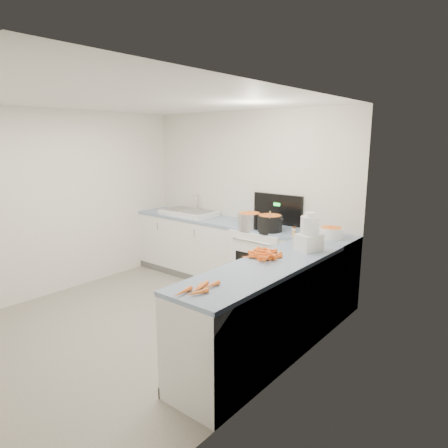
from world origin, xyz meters
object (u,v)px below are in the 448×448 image
Objects in this scene: extract_bottle at (294,231)px; mixing_bowl at (331,233)px; steel_pot at (249,221)px; stove at (265,261)px; black_pot at (270,224)px; sink at (189,212)px; spice_jar at (294,233)px; food_processor at (309,234)px.

mixing_bowl is at bearing 24.95° from extract_bottle.
stove is at bearing 50.29° from steel_pot.
steel_pot is 0.31m from black_pot.
black_pot is (1.61, -0.17, 0.06)m from sink.
mixing_bowl is at bearing 26.75° from spice_jar.
black_pot is (0.16, -0.15, 0.56)m from stove.
mixing_bowl is (0.77, 0.14, -0.03)m from black_pot.
mixing_bowl is at bearing -0.63° from sink.
stove is 0.60m from steel_pot.
stove is 1.35m from food_processor.
sink is at bearing 173.60° from spice_jar.
black_pot reaches higher than spice_jar.
stove is at bearing 145.48° from food_processor.
extract_bottle is at bearing 97.93° from spice_jar.
steel_pot is 1.23m from food_processor.
spice_jar is at bearing -6.40° from sink.
sink is 2.79× the size of steel_pot.
stove reaches higher than extract_bottle.
stove reaches higher than steel_pot.
stove is at bearing 160.24° from extract_bottle.
stove is 1.58× the size of sink.
steel_pot reaches higher than spice_jar.
mixing_bowl is 0.67m from food_processor.
sink reaches higher than black_pot.
food_processor is (0.98, -0.67, 0.64)m from stove.
black_pot is 0.97m from food_processor.
food_processor is (0.44, -0.48, 0.12)m from extract_bottle.
sink is 2.53m from food_processor.
mixing_bowl is 0.69× the size of food_processor.
spice_jar is 0.65m from food_processor.
sink is 3.03× the size of mixing_bowl.
extract_bottle is (-0.39, -0.18, -0.01)m from mixing_bowl.
steel_pot is at bearing -129.71° from stove.
sink is 10.56× the size of spice_jar.
steel_pot is (-0.15, -0.18, 0.56)m from stove.
stove is at bearing 158.98° from spice_jar.
food_processor reaches higher than mixing_bowl.
mixing_bowl reaches higher than extract_bottle.
black_pot is at bearing -169.52° from mixing_bowl.
steel_pot is at bearing -175.35° from black_pot.
spice_jar is at bearing -2.40° from steel_pot.
food_processor is at bearing -32.29° from black_pot.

